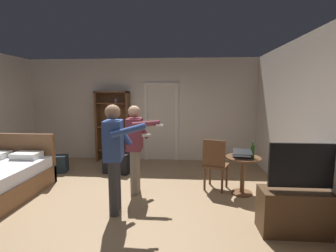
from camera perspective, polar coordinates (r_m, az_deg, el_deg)
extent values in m
plane|color=#997A56|center=(4.46, -12.87, -17.09)|extent=(6.84, 6.84, 0.00)
cube|color=silver|center=(6.86, -6.13, 3.75)|extent=(6.46, 0.12, 2.78)
cube|color=silver|center=(4.34, 30.67, 0.46)|extent=(0.12, 5.86, 2.78)
cube|color=white|center=(6.79, -5.18, 0.65)|extent=(0.08, 0.08, 2.05)
cube|color=white|center=(6.71, 2.01, 0.58)|extent=(0.08, 0.08, 2.05)
cube|color=white|center=(6.69, -1.64, 9.71)|extent=(0.93, 0.08, 0.08)
cube|color=brown|center=(6.03, -31.14, -6.31)|extent=(1.51, 0.08, 1.02)
cube|color=white|center=(5.61, -29.99, -5.95)|extent=(0.50, 0.34, 0.12)
cube|color=brown|center=(6.96, -16.00, -0.07)|extent=(0.06, 0.32, 1.90)
cube|color=brown|center=(6.72, -9.22, -0.15)|extent=(0.06, 0.32, 1.90)
cube|color=brown|center=(6.77, -12.91, 7.71)|extent=(0.91, 0.32, 0.04)
cube|color=brown|center=(6.97, -12.32, 0.05)|extent=(0.91, 0.02, 1.90)
cube|color=brown|center=(6.94, -12.52, -5.30)|extent=(0.85, 0.32, 0.03)
cylinder|color=#474FBF|center=(6.94, -12.91, -4.83)|extent=(0.05, 0.05, 0.08)
cube|color=brown|center=(6.83, -12.67, -0.11)|extent=(0.85, 0.32, 0.03)
cylinder|color=#AA8D46|center=(6.79, -11.80, 0.39)|extent=(0.06, 0.06, 0.09)
cube|color=brown|center=(6.77, -12.83, 5.20)|extent=(0.85, 0.32, 0.03)
cylinder|color=#AC7DB2|center=(6.74, -12.04, 5.77)|extent=(0.06, 0.06, 0.10)
cube|color=#4C331E|center=(3.87, 29.15, -17.04)|extent=(1.16, 0.40, 0.59)
cube|color=black|center=(3.64, 29.94, -7.99)|extent=(1.00, 0.05, 0.58)
cube|color=#395A8F|center=(3.67, 29.74, -7.87)|extent=(0.94, 0.01, 0.52)
cylinder|color=brown|center=(4.79, 16.92, -11.12)|extent=(0.08, 0.08, 0.67)
cylinder|color=brown|center=(4.90, 16.77, -14.66)|extent=(0.38, 0.38, 0.03)
cylinder|color=brown|center=(4.69, 17.09, -7.06)|extent=(0.63, 0.63, 0.03)
cube|color=black|center=(4.68, 16.74, -6.75)|extent=(0.34, 0.26, 0.02)
cube|color=black|center=(4.54, 16.93, -5.75)|extent=(0.34, 0.23, 0.08)
cube|color=navy|center=(4.54, 16.92, -5.74)|extent=(0.31, 0.20, 0.06)
cylinder|color=#1E4C14|center=(4.62, 19.07, -5.74)|extent=(0.06, 0.06, 0.23)
cylinder|color=#1E4C14|center=(4.59, 19.14, -4.01)|extent=(0.03, 0.03, 0.06)
cylinder|color=brown|center=(5.07, 13.49, -11.26)|extent=(0.04, 0.04, 0.45)
cylinder|color=brown|center=(5.16, 9.76, -10.83)|extent=(0.04, 0.04, 0.45)
cylinder|color=brown|center=(4.76, 12.48, -12.50)|extent=(0.04, 0.04, 0.45)
cylinder|color=brown|center=(4.85, 8.51, -12.01)|extent=(0.04, 0.04, 0.45)
cube|color=brown|center=(4.88, 11.13, -8.92)|extent=(0.55, 0.55, 0.04)
cube|color=brown|center=(4.65, 10.63, -6.28)|extent=(0.40, 0.20, 0.50)
cylinder|color=#333338|center=(4.10, -11.97, -12.89)|extent=(0.15, 0.15, 0.84)
cylinder|color=#333338|center=(3.90, -12.52, -14.00)|extent=(0.15, 0.15, 0.84)
cube|color=#334C8C|center=(3.80, -12.55, -3.23)|extent=(0.30, 0.41, 0.60)
sphere|color=#936B4C|center=(3.75, -12.74, 3.16)|extent=(0.23, 0.23, 0.23)
cylinder|color=#334C8C|center=(3.98, -10.77, -1.12)|extent=(0.34, 0.13, 0.48)
cylinder|color=#334C8C|center=(3.52, -9.21, -1.02)|extent=(0.52, 0.15, 0.22)
cube|color=white|center=(3.49, -5.10, -2.17)|extent=(0.12, 0.05, 0.04)
cylinder|color=gray|center=(4.79, -7.40, -9.93)|extent=(0.15, 0.15, 0.82)
cylinder|color=gray|center=(4.58, -7.84, -10.75)|extent=(0.15, 0.15, 0.82)
cube|color=brown|center=(4.52, -7.77, -1.88)|extent=(0.28, 0.40, 0.58)
sphere|color=tan|center=(4.47, -7.87, 3.32)|extent=(0.22, 0.22, 0.22)
cylinder|color=brown|center=(4.71, -6.27, -0.21)|extent=(0.33, 0.10, 0.47)
cylinder|color=brown|center=(4.24, -5.14, 0.52)|extent=(0.49, 0.11, 0.13)
cube|color=white|center=(4.20, -1.94, 0.19)|extent=(0.12, 0.04, 0.04)
cube|color=#1E2D38|center=(6.40, -24.93, -8.01)|extent=(0.63, 0.40, 0.40)
cube|color=black|center=(5.88, -11.81, -8.46)|extent=(0.64, 0.39, 0.47)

